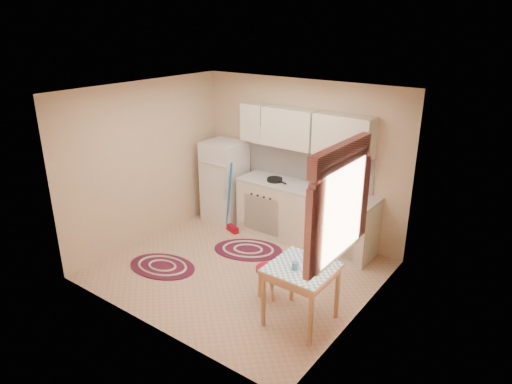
% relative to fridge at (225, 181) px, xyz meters
% --- Properties ---
extents(room_shell, '(3.64, 3.60, 2.52)m').
position_rel_fridge_xyz_m(room_shell, '(1.45, -1.01, 0.90)').
color(room_shell, tan).
rests_on(room_shell, ground).
extents(fridge, '(0.65, 0.60, 1.40)m').
position_rel_fridge_xyz_m(fridge, '(0.00, 0.00, 0.00)').
color(fridge, silver).
rests_on(fridge, ground).
extents(broom, '(0.30, 0.21, 1.20)m').
position_rel_fridge_xyz_m(broom, '(0.45, -0.35, -0.10)').
color(broom, blue).
rests_on(broom, ground).
extents(base_cabinets, '(2.25, 0.60, 0.88)m').
position_rel_fridge_xyz_m(base_cabinets, '(1.58, 0.05, -0.26)').
color(base_cabinets, beige).
rests_on(base_cabinets, ground).
extents(countertop, '(2.27, 0.62, 0.04)m').
position_rel_fridge_xyz_m(countertop, '(1.58, 0.05, 0.20)').
color(countertop, '#B8B6AE').
rests_on(countertop, base_cabinets).
extents(frying_pan, '(0.30, 0.30, 0.05)m').
position_rel_fridge_xyz_m(frying_pan, '(1.04, 0.00, 0.24)').
color(frying_pan, black).
rests_on(frying_pan, countertop).
extents(red_kettle, '(0.27, 0.25, 0.22)m').
position_rel_fridge_xyz_m(red_kettle, '(1.80, 0.05, 0.33)').
color(red_kettle, maroon).
rests_on(red_kettle, countertop).
extents(red_canister, '(0.13, 0.13, 0.16)m').
position_rel_fridge_xyz_m(red_canister, '(1.93, 0.05, 0.30)').
color(red_canister, maroon).
rests_on(red_canister, countertop).
extents(table, '(0.72, 0.72, 0.72)m').
position_rel_fridge_xyz_m(table, '(2.60, -1.75, -0.34)').
color(table, tan).
rests_on(table, ground).
extents(stool, '(0.34, 0.34, 0.42)m').
position_rel_fridge_xyz_m(stool, '(2.01, -1.56, -0.49)').
color(stool, maroon).
rests_on(stool, ground).
extents(coffee_pot, '(0.16, 0.15, 0.26)m').
position_rel_fridge_xyz_m(coffee_pot, '(2.69, -1.63, 0.15)').
color(coffee_pot, teal).
rests_on(coffee_pot, table).
extents(mug, '(0.10, 0.10, 0.10)m').
position_rel_fridge_xyz_m(mug, '(2.57, -1.85, 0.07)').
color(mug, teal).
rests_on(mug, table).
extents(rug_center, '(1.26, 1.09, 0.02)m').
position_rel_fridge_xyz_m(rug_center, '(1.05, -0.72, -0.69)').
color(rug_center, maroon).
rests_on(rug_center, ground).
extents(rug_left, '(1.13, 0.85, 0.02)m').
position_rel_fridge_xyz_m(rug_left, '(0.36, -1.85, -0.69)').
color(rug_left, maroon).
rests_on(rug_left, ground).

